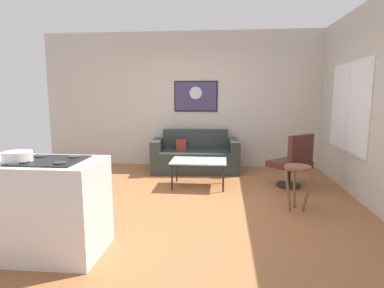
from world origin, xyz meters
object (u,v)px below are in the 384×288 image
object	(u,v)px
couch	(195,157)
mixing_bowl	(17,157)
coffee_table	(199,162)
bar_stool	(297,175)
wall_painting	(196,96)
armchair	(293,161)

from	to	relation	value
couch	mixing_bowl	size ratio (longest dim) A/B	6.71
coffee_table	bar_stool	world-z (taller)	bar_stool
couch	coffee_table	distance (m)	1.12
couch	wall_painting	size ratio (longest dim) A/B	1.93
bar_stool	wall_painting	bearing A→B (deg)	121.67
bar_stool	mixing_bowl	distance (m)	3.24
couch	armchair	bearing A→B (deg)	-30.08
wall_painting	coffee_table	bearing A→B (deg)	-83.01
wall_painting	mixing_bowl	bearing A→B (deg)	-107.27
armchair	mixing_bowl	bearing A→B (deg)	-139.12
couch	bar_stool	size ratio (longest dim) A/B	2.92
couch	wall_painting	distance (m)	1.29
mixing_bowl	couch	bearing A→B (deg)	70.15
mixing_bowl	wall_painting	world-z (taller)	wall_painting
couch	mixing_bowl	distance (m)	3.86
armchair	mixing_bowl	xyz separation A→B (m)	(-2.99, -2.59, 0.52)
coffee_table	armchair	bearing A→B (deg)	4.09
mixing_bowl	wall_painting	distance (m)	4.28
mixing_bowl	wall_painting	xyz separation A→B (m)	(1.26, 4.05, 0.52)
couch	armchair	xyz separation A→B (m)	(1.70, -0.99, 0.15)
coffee_table	armchair	size ratio (longest dim) A/B	1.02
bar_stool	mixing_bowl	world-z (taller)	mixing_bowl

